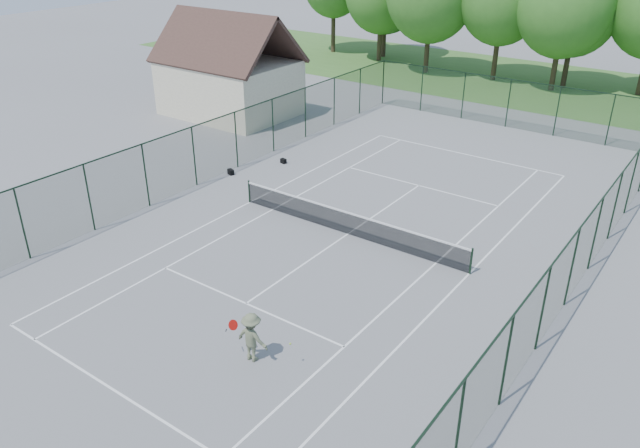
{
  "coord_description": "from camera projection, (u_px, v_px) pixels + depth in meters",
  "views": [
    {
      "loc": [
        12.67,
        -19.57,
        12.25
      ],
      "look_at": [
        0.0,
        -2.0,
        1.3
      ],
      "focal_mm": 35.0,
      "sensor_mm": 36.0,
      "label": 1
    }
  ],
  "objects": [
    {
      "name": "sports_bag_a",
      "position": [
        231.0,
        172.0,
        32.16
      ],
      "size": [
        0.4,
        0.31,
        0.28
      ],
      "primitive_type": "cube",
      "rotation": [
        0.0,
        0.0,
        -0.3
      ],
      "color": "black",
      "rests_on": "ground"
    },
    {
      "name": "sports_bag_b",
      "position": [
        283.0,
        161.0,
        33.6
      ],
      "size": [
        0.35,
        0.25,
        0.25
      ],
      "primitive_type": "cube",
      "rotation": [
        0.0,
        0.0,
        -0.18
      ],
      "color": "black",
      "rests_on": "ground"
    },
    {
      "name": "tennis_player",
      "position": [
        252.0,
        337.0,
        18.64
      ],
      "size": [
        2.05,
        0.94,
        1.63
      ],
      "color": "#646C4D",
      "rests_on": "ground"
    },
    {
      "name": "ground",
      "position": [
        348.0,
        234.0,
        26.3
      ],
      "size": [
        140.0,
        140.0,
        0.0
      ],
      "primitive_type": "plane",
      "color": "gray",
      "rests_on": "ground"
    },
    {
      "name": "tennis_net",
      "position": [
        348.0,
        222.0,
        26.04
      ],
      "size": [
        11.08,
        0.08,
        1.1
      ],
      "color": "black",
      "rests_on": "ground"
    },
    {
      "name": "fence_enclosure",
      "position": [
        348.0,
        201.0,
        25.6
      ],
      "size": [
        18.05,
        36.05,
        3.02
      ],
      "color": "#17311C",
      "rests_on": "ground"
    },
    {
      "name": "utility_building",
      "position": [
        228.0,
        67.0,
        40.49
      ],
      "size": [
        8.6,
        6.27,
        6.63
      ],
      "color": "#EFE4C0",
      "rests_on": "ground"
    },
    {
      "name": "grass_far",
      "position": [
        563.0,
        87.0,
        48.02
      ],
      "size": [
        80.0,
        16.0,
        0.01
      ],
      "primitive_type": "cube",
      "color": "#467630",
      "rests_on": "ground"
    },
    {
      "name": "court_lines",
      "position": [
        348.0,
        234.0,
        26.3
      ],
      "size": [
        11.05,
        23.85,
        0.01
      ],
      "color": "white",
      "rests_on": "ground"
    },
    {
      "name": "tree_line_far",
      "position": [
        577.0,
        6.0,
        45.32
      ],
      "size": [
        39.4,
        6.4,
        9.7
      ],
      "color": "#3E3020",
      "rests_on": "ground"
    }
  ]
}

